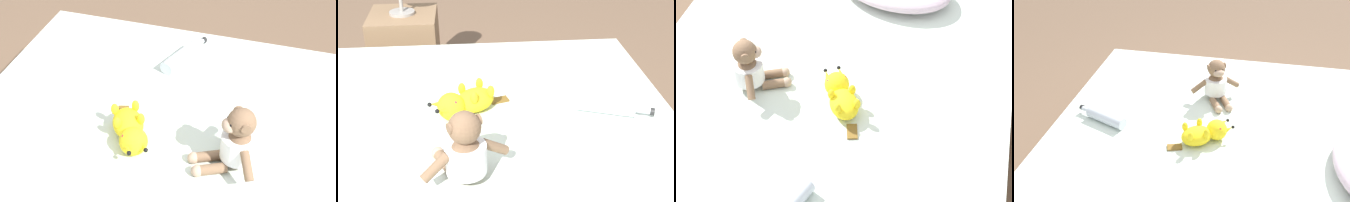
% 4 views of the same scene
% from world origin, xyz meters
% --- Properties ---
extents(bed, '(1.57, 1.90, 0.42)m').
position_xyz_m(bed, '(0.00, 0.00, 0.21)').
color(bed, '#846647').
rests_on(bed, ground_plane).
extents(plush_monkey, '(0.25, 0.27, 0.24)m').
position_xyz_m(plush_monkey, '(-0.27, -0.14, 0.52)').
color(plush_monkey, brown).
rests_on(plush_monkey, bed).
extents(plush_yellow_creature, '(0.21, 0.31, 0.10)m').
position_xyz_m(plush_yellow_creature, '(0.10, -0.14, 0.47)').
color(plush_yellow_creature, yellow).
rests_on(plush_yellow_creature, bed).
extents(glass_bottle, '(0.14, 0.28, 0.06)m').
position_xyz_m(glass_bottle, '(0.06, -0.66, 0.45)').
color(glass_bottle, silver).
rests_on(glass_bottle, bed).
extents(nightstand, '(0.37, 0.37, 0.46)m').
position_xyz_m(nightstand, '(1.13, 0.19, 0.23)').
color(nightstand, '#846647').
rests_on(nightstand, ground_plane).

